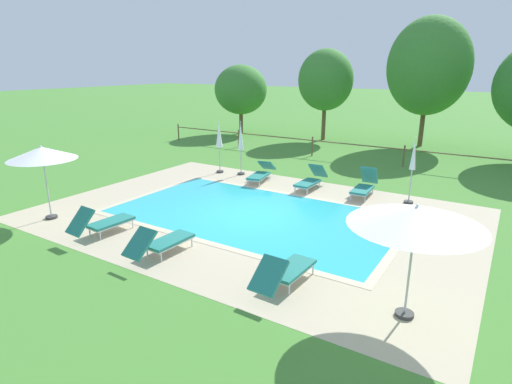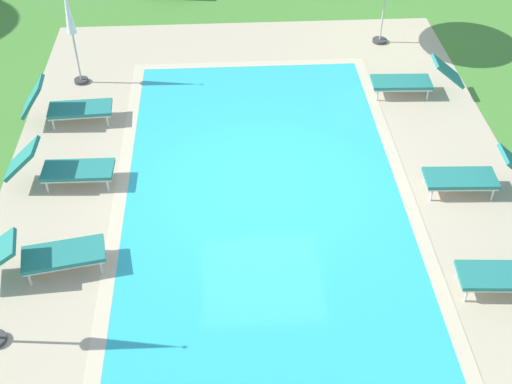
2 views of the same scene
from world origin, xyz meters
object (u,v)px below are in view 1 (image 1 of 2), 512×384
patio_umbrella_closed_row_centre (241,141)px  tree_far_east (429,67)px  sun_lounger_north_mid (102,222)px  patio_umbrella_closed_row_mid_west (219,138)px  sun_lounger_north_far (311,180)px  patio_umbrella_open_foreground (42,154)px  sun_lounger_south_near_corner (261,173)px  sun_lounger_south_mid (285,271)px  sun_lounger_north_end (161,242)px  tree_far_west (241,90)px  patio_umbrella_closed_row_west (413,162)px  patio_umbrella_open_by_bench (416,216)px  tree_centre (326,80)px  sun_lounger_north_near_steps (364,185)px

patio_umbrella_closed_row_centre → tree_far_east: bearing=65.3°
sun_lounger_north_mid → patio_umbrella_closed_row_mid_west: (-1.57, 7.67, 1.20)m
patio_umbrella_closed_row_centre → sun_lounger_north_far: bearing=-6.8°
patio_umbrella_open_foreground → patio_umbrella_closed_row_mid_west: patio_umbrella_open_foreground is taller
sun_lounger_south_near_corner → patio_umbrella_closed_row_centre: patio_umbrella_closed_row_centre is taller
sun_lounger_south_mid → sun_lounger_north_end: bearing=-174.9°
patio_umbrella_open_foreground → tree_far_east: tree_far_east is taller
sun_lounger_north_end → tree_far_west: bearing=118.3°
patio_umbrella_open_foreground → patio_umbrella_closed_row_mid_west: (0.97, 7.66, -0.52)m
patio_umbrella_closed_row_west → tree_far_west: bearing=144.2°
patio_umbrella_open_by_bench → patio_umbrella_closed_row_mid_west: patio_umbrella_closed_row_mid_west is taller
patio_umbrella_closed_row_west → tree_centre: bearing=126.3°
sun_lounger_north_end → patio_umbrella_open_by_bench: patio_umbrella_open_by_bench is taller
patio_umbrella_closed_row_mid_west → patio_umbrella_closed_row_centre: (1.03, 0.20, -0.07)m
patio_umbrella_closed_row_centre → tree_far_west: size_ratio=0.49×
patio_umbrella_closed_row_west → tree_far_west: (-14.02, 10.12, 1.58)m
sun_lounger_south_near_corner → tree_centre: size_ratio=0.37×
sun_lounger_south_mid → patio_umbrella_open_by_bench: bearing=5.3°
sun_lounger_north_far → patio_umbrella_open_foreground: 9.48m
tree_centre → tree_far_west: bearing=-174.1°
sun_lounger_south_near_corner → tree_far_east: bearing=71.8°
sun_lounger_north_near_steps → patio_umbrella_open_by_bench: (3.18, -7.24, 1.66)m
tree_far_east → tree_far_west: bearing=-172.1°
patio_umbrella_open_by_bench → sun_lounger_south_near_corner: bearing=137.3°
patio_umbrella_closed_row_mid_west → tree_far_west: size_ratio=0.49×
sun_lounger_south_near_corner → patio_umbrella_closed_row_centre: 1.86m
sun_lounger_north_near_steps → patio_umbrella_open_by_bench: patio_umbrella_open_by_bench is taller
patio_umbrella_open_foreground → sun_lounger_south_mid: bearing=1.4°
patio_umbrella_open_foreground → tree_far_east: 20.94m
patio_umbrella_closed_row_centre → patio_umbrella_open_by_bench: bearing=-40.0°
sun_lounger_north_far → tree_far_east: tree_far_east is taller
patio_umbrella_closed_row_centre → tree_centre: size_ratio=0.41×
sun_lounger_north_near_steps → patio_umbrella_open_by_bench: size_ratio=0.75×
sun_lounger_north_near_steps → patio_umbrella_open_by_bench: bearing=-66.3°
patio_umbrella_open_by_bench → patio_umbrella_closed_row_west: patio_umbrella_closed_row_west is taller
sun_lounger_north_far → tree_far_east: bearing=81.9°
sun_lounger_north_mid → patio_umbrella_open_by_bench: patio_umbrella_open_by_bench is taller
patio_umbrella_open_foreground → tree_centre: 18.55m
sun_lounger_south_near_corner → patio_umbrella_closed_row_mid_west: patio_umbrella_closed_row_mid_west is taller
patio_umbrella_open_foreground → tree_far_west: size_ratio=0.49×
sun_lounger_north_end → tree_far_west: tree_far_west is taller
tree_far_west → patio_umbrella_open_by_bench: bearing=-48.1°
patio_umbrella_closed_row_centre → tree_far_east: size_ratio=0.32×
patio_umbrella_closed_row_mid_west → patio_umbrella_closed_row_centre: 1.05m
patio_umbrella_open_foreground → patio_umbrella_closed_row_west: bearing=39.4°
patio_umbrella_closed_row_centre → tree_centre: bearing=93.2°
patio_umbrella_closed_row_west → tree_centre: (-7.91, 10.75, 2.32)m
tree_centre → sun_lounger_south_mid: bearing=-69.1°
patio_umbrella_open_by_bench → patio_umbrella_closed_row_centre: patio_umbrella_closed_row_centre is taller
patio_umbrella_open_foreground → patio_umbrella_closed_row_west: (9.33, 7.66, -0.61)m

